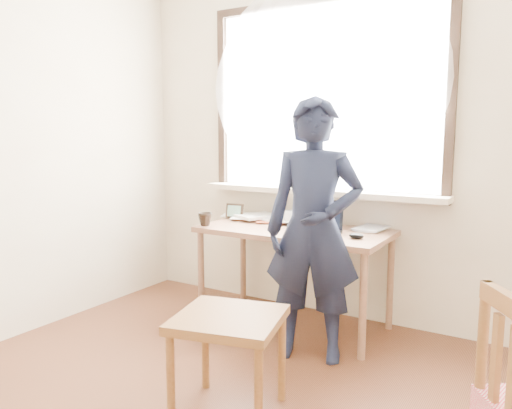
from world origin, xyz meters
The scene contains 12 objects.
room_shell centered at (-0.02, 0.20, 1.64)m, with size 3.52×4.02×2.61m.
desk centered at (-0.25, 1.63, 0.62)m, with size 1.30×0.65×0.70m.
laptop centered at (-0.05, 1.59, 0.75)m, with size 0.36×0.32×0.21m.
mug_white centered at (-0.33, 1.77, 0.75)m, with size 0.13×0.13×0.10m, color white.
mug_dark centered at (-0.84, 1.39, 0.74)m, with size 0.10×0.10×0.09m, color black.
mouse centered at (0.24, 1.53, 0.71)m, with size 0.10×0.07×0.04m, color black.
desk_clutter centered at (-0.60, 1.79, 0.72)m, with size 0.86×0.47×0.04m.
book_a centered at (-0.60, 1.88, 0.71)m, with size 0.21×0.29×0.03m, color white.
book_b centered at (0.13, 1.87, 0.71)m, with size 0.19×0.25×0.02m, color white.
picture_frame centered at (-0.81, 1.73, 0.75)m, with size 0.14×0.04×0.11m.
work_chair centered at (0.01, 0.46, 0.42)m, with size 0.58×0.57×0.50m.
person centered at (0.08, 1.24, 0.78)m, with size 0.57×0.37×1.56m, color black.
Camera 1 is at (1.30, -1.41, 1.35)m, focal length 35.00 mm.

